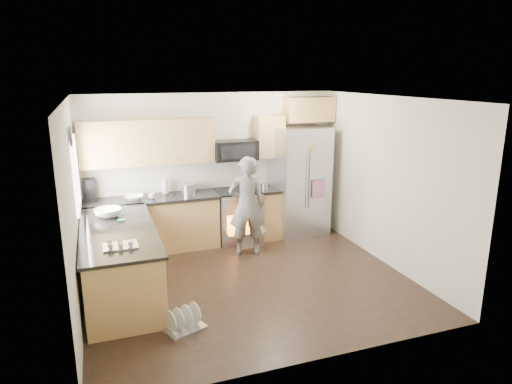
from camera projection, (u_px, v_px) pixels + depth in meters
name	position (u px, v px, depth m)	size (l,w,h in m)	color
ground	(249.00, 281.00, 6.59)	(4.50, 4.50, 0.00)	black
room_shell	(246.00, 168.00, 6.17)	(4.54, 4.04, 2.62)	beige
back_cabinet_run	(183.00, 192.00, 7.75)	(4.45, 0.64, 2.50)	tan
peninsula	(120.00, 261.00, 6.14)	(0.96, 2.36, 1.04)	tan
stove_range	(237.00, 204.00, 8.08)	(0.76, 0.97, 1.79)	#B7B7BC
refrigerator	(299.00, 181.00, 8.39)	(1.06, 0.87, 1.99)	#B7B7BC
person	(247.00, 206.00, 7.42)	(0.60, 0.39, 1.65)	slate
dish_rack	(183.00, 323.00, 5.36)	(0.56, 0.51, 0.28)	#B7B7BC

